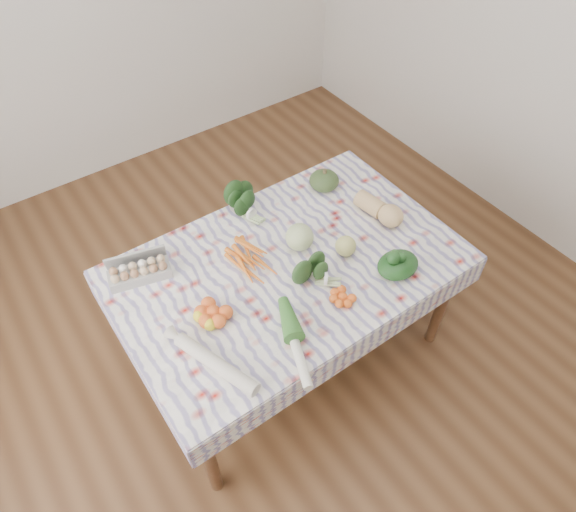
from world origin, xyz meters
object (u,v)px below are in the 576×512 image
at_px(dining_table, 288,275).
at_px(grapefruit, 346,246).
at_px(kabocha_squash, 324,180).
at_px(egg_carton, 140,273).
at_px(butternut_squash, 380,208).
at_px(cabbage, 300,237).

distance_m(dining_table, grapefruit, 0.32).
height_order(dining_table, kabocha_squash, kabocha_squash).
relative_size(egg_carton, kabocha_squash, 1.75).
bearing_deg(kabocha_squash, grapefruit, -115.87).
xyz_separation_m(dining_table, kabocha_squash, (0.49, 0.35, 0.14)).
bearing_deg(butternut_squash, egg_carton, 156.05).
relative_size(cabbage, butternut_squash, 0.51).
bearing_deg(egg_carton, cabbage, -6.04).
bearing_deg(cabbage, kabocha_squash, 37.10).
relative_size(kabocha_squash, grapefruit, 1.59).
xyz_separation_m(egg_carton, kabocha_squash, (1.11, 0.01, 0.02)).
relative_size(kabocha_squash, butternut_squash, 0.61).
height_order(egg_carton, grapefruit, grapefruit).
distance_m(egg_carton, butternut_squash, 1.25).
distance_m(cabbage, butternut_squash, 0.48).
relative_size(dining_table, egg_carton, 5.54).
xyz_separation_m(dining_table, grapefruit, (0.27, -0.10, 0.14)).
xyz_separation_m(dining_table, egg_carton, (-0.62, 0.33, 0.12)).
distance_m(dining_table, egg_carton, 0.71).
xyz_separation_m(egg_carton, butternut_squash, (1.20, -0.34, 0.02)).
bearing_deg(cabbage, butternut_squash, -7.81).
xyz_separation_m(cabbage, grapefruit, (0.16, -0.17, -0.02)).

